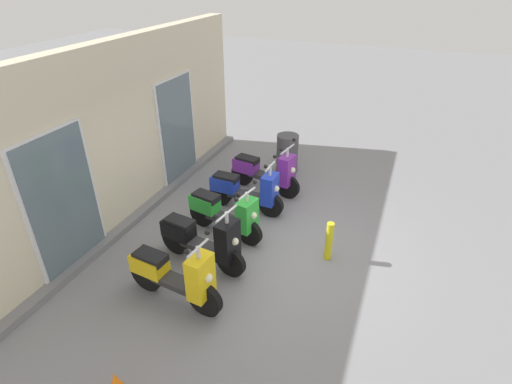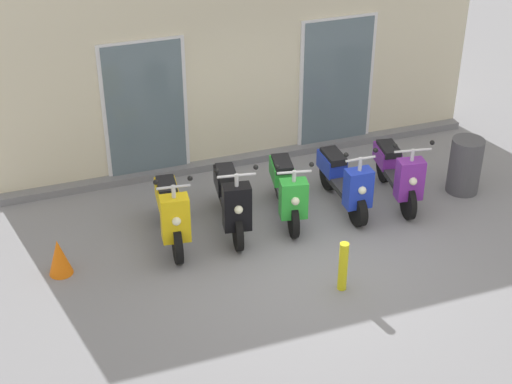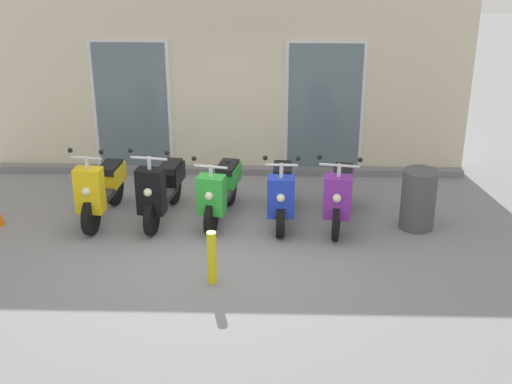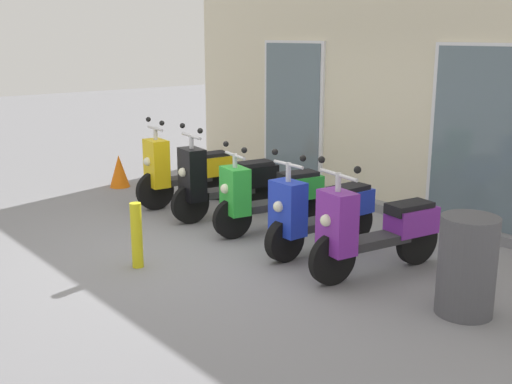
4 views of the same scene
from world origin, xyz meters
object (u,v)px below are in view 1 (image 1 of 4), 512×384
scooter_black (203,239)px  scooter_green (225,213)px  curb_bollard (329,241)px  trash_bin (287,153)px  scooter_blue (246,190)px  scooter_yellow (175,275)px  scooter_purple (266,171)px

scooter_black → scooter_green: size_ratio=1.05×
curb_bollard → trash_bin: 3.29m
scooter_blue → scooter_yellow: bearing=-179.1°
scooter_yellow → curb_bollard: 2.54m
trash_bin → scooter_purple: bearing=174.1°
scooter_purple → trash_bin: 1.12m
curb_bollard → trash_bin: trash_bin is taller
scooter_blue → trash_bin: size_ratio=1.77×
scooter_black → scooter_purple: (2.62, -0.07, -0.01)m
scooter_black → trash_bin: (3.74, -0.19, -0.05)m
scooter_green → scooter_blue: bearing=-1.7°
trash_bin → scooter_blue: bearing=174.3°
scooter_green → scooter_yellow: bearing=-177.7°
scooter_yellow → scooter_purple: 3.51m
curb_bollard → scooter_black: bearing=116.1°
trash_bin → scooter_yellow: bearing=178.1°
scooter_blue → scooter_purple: bearing=-5.4°
scooter_green → trash_bin: size_ratio=1.74×
scooter_purple → scooter_green: bearing=176.5°
scooter_yellow → trash_bin: bearing=-1.9°
scooter_green → curb_bollard: 1.87m
scooter_yellow → scooter_purple: bearing=-0.6°
scooter_yellow → scooter_black: size_ratio=0.98×
scooter_yellow → scooter_blue: size_ratio=1.01×
scooter_yellow → scooter_green: (1.75, 0.07, -0.02)m
scooter_black → scooter_blue: scooter_black is taller
scooter_blue → trash_bin: bearing=-5.7°
scooter_purple → scooter_black: bearing=178.4°
scooter_blue → scooter_green: bearing=178.3°
scooter_yellow → trash_bin: scooter_yellow is taller
trash_bin → scooter_black: bearing=177.2°
scooter_green → scooter_purple: bearing=-3.5°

